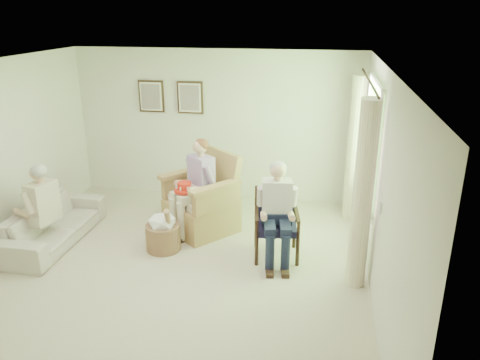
{
  "coord_description": "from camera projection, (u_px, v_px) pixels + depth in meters",
  "views": [
    {
      "loc": [
        1.81,
        -5.02,
        3.21
      ],
      "look_at": [
        0.77,
        0.78,
        1.05
      ],
      "focal_mm": 35.0,
      "sensor_mm": 36.0,
      "label": 1
    }
  ],
  "objects": [
    {
      "name": "floor",
      "position": [
        171.0,
        273.0,
        6.04
      ],
      "size": [
        5.5,
        5.5,
        0.0
      ],
      "primitive_type": "plane",
      "color": "beige",
      "rests_on": "ground"
    },
    {
      "name": "framed_print_right",
      "position": [
        190.0,
        98.0,
        8.01
      ],
      "size": [
        0.45,
        0.05,
        0.55
      ],
      "color": "#382114",
      "rests_on": "back_wall"
    },
    {
      "name": "sofa",
      "position": [
        53.0,
        224.0,
        6.78
      ],
      "size": [
        1.88,
        0.74,
        0.55
      ],
      "primitive_type": "imported",
      "rotation": [
        0.0,
        0.0,
        1.57
      ],
      "color": "beige",
      "rests_on": "ground"
    },
    {
      "name": "curtain_left",
      "position": [
        363.0,
        196.0,
        5.46
      ],
      "size": [
        0.34,
        0.34,
        2.3
      ],
      "primitive_type": "cylinder",
      "color": "beige",
      "rests_on": "ground"
    },
    {
      "name": "red_hat",
      "position": [
        184.0,
        188.0,
        6.76
      ],
      "size": [
        0.3,
        0.3,
        0.14
      ],
      "color": "red",
      "rests_on": "person_wicker"
    },
    {
      "name": "person_wicker",
      "position": [
        198.0,
        181.0,
        6.83
      ],
      "size": [
        0.4,
        0.63,
        1.43
      ],
      "rotation": [
        0.0,
        0.0,
        -0.7
      ],
      "color": "beige",
      "rests_on": "ground"
    },
    {
      "name": "window",
      "position": [
        371.0,
        139.0,
        6.2
      ],
      "size": [
        0.13,
        2.5,
        1.63
      ],
      "color": "#2D6B23",
      "rests_on": "right_wall"
    },
    {
      "name": "back_wall",
      "position": [
        217.0,
        126.0,
        8.14
      ],
      "size": [
        5.0,
        0.04,
        2.6
      ],
      "primitive_type": "cube",
      "color": "silver",
      "rests_on": "ground"
    },
    {
      "name": "framed_print_left",
      "position": [
        151.0,
        96.0,
        8.13
      ],
      "size": [
        0.45,
        0.05,
        0.55
      ],
      "color": "#382114",
      "rests_on": "back_wall"
    },
    {
      "name": "wicker_armchair",
      "position": [
        202.0,
        206.0,
        7.14
      ],
      "size": [
        0.94,
        0.93,
        1.2
      ],
      "rotation": [
        0.0,
        0.0,
        -0.7
      ],
      "color": "tan",
      "rests_on": "ground"
    },
    {
      "name": "right_wall",
      "position": [
        381.0,
        192.0,
        5.18
      ],
      "size": [
        0.04,
        5.5,
        2.6
      ],
      "primitive_type": "cube",
      "color": "silver",
      "rests_on": "ground"
    },
    {
      "name": "person_dark",
      "position": [
        277.0,
        206.0,
        6.13
      ],
      "size": [
        0.4,
        0.62,
        1.33
      ],
      "rotation": [
        0.0,
        0.0,
        0.16
      ],
      "color": "#191F38",
      "rests_on": "ground"
    },
    {
      "name": "wood_armchair",
      "position": [
        277.0,
        221.0,
        6.37
      ],
      "size": [
        0.59,
        0.55,
        0.91
      ],
      "rotation": [
        0.0,
        0.0,
        0.16
      ],
      "color": "black",
      "rests_on": "ground"
    },
    {
      "name": "front_wall",
      "position": [
        29.0,
        320.0,
        3.05
      ],
      "size": [
        5.0,
        0.04,
        2.6
      ],
      "primitive_type": "cube",
      "color": "silver",
      "rests_on": "ground"
    },
    {
      "name": "person_sofa",
      "position": [
        39.0,
        204.0,
        6.42
      ],
      "size": [
        0.42,
        0.62,
        1.23
      ],
      "rotation": [
        0.0,
        0.0,
        -1.81
      ],
      "color": "beige",
      "rests_on": "ground"
    },
    {
      "name": "curtain_right",
      "position": [
        354.0,
        150.0,
        7.27
      ],
      "size": [
        0.34,
        0.34,
        2.3
      ],
      "primitive_type": "cylinder",
      "color": "beige",
      "rests_on": "ground"
    },
    {
      "name": "hatbox",
      "position": [
        163.0,
        231.0,
        6.55
      ],
      "size": [
        0.55,
        0.55,
        0.71
      ],
      "color": "tan",
      "rests_on": "ground"
    },
    {
      "name": "ceiling",
      "position": [
        159.0,
        68.0,
        5.15
      ],
      "size": [
        5.0,
        5.5,
        0.02
      ],
      "primitive_type": "cube",
      "color": "white",
      "rests_on": "back_wall"
    }
  ]
}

